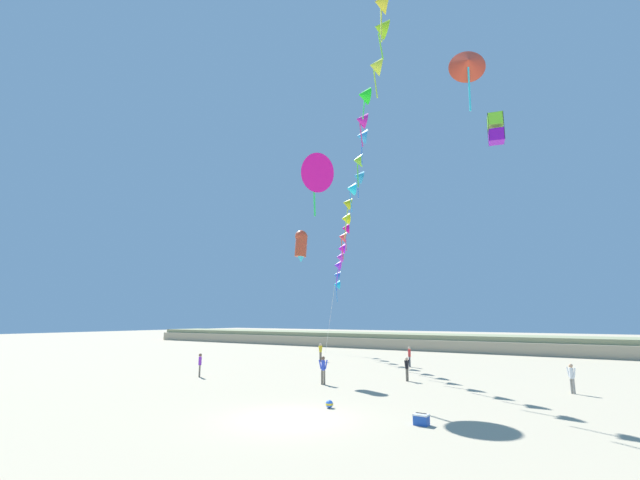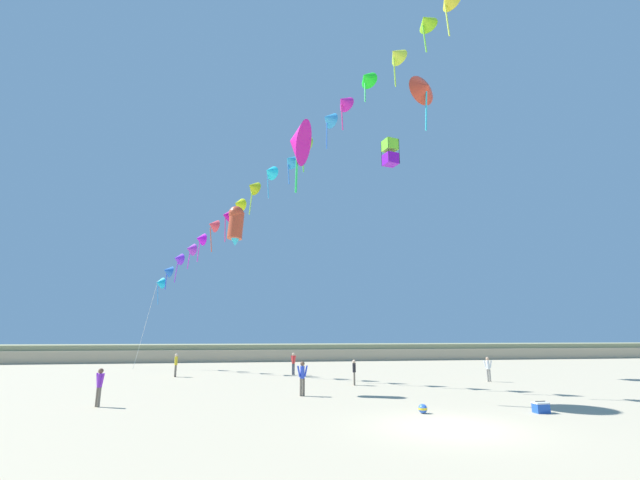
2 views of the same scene
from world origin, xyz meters
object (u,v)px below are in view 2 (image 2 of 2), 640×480
object	(u,v)px
person_mid_center	(293,362)
person_near_right	(354,370)
large_kite_low_lead	(425,88)
person_far_left	(488,367)
large_kite_high_solo	(390,152)
person_near_left	(302,376)
large_kite_outer_drift	(236,224)
beach_ball	(423,409)
person_far_right	(176,363)
large_kite_mid_trail	(297,142)
person_far_center	(99,384)
beach_cooler	(541,407)

from	to	relation	value
person_mid_center	person_near_right	bearing A→B (deg)	-69.42
large_kite_low_lead	person_near_right	bearing A→B (deg)	169.61
person_far_left	large_kite_high_solo	distance (m)	20.01
person_near_left	large_kite_outer_drift	bearing A→B (deg)	144.05
person_near_left	beach_ball	xyz separation A→B (m)	(4.15, -5.86, -0.83)
person_far_right	person_far_left	bearing A→B (deg)	-18.49
large_kite_low_lead	beach_ball	bearing A→B (deg)	-119.65
person_far_left	large_kite_high_solo	size ratio (longest dim) A/B	0.68
person_mid_center	large_kite_mid_trail	distance (m)	18.28
person_near_left	large_kite_mid_trail	size ratio (longest dim) A/B	0.39
person_near_left	large_kite_mid_trail	distance (m)	13.08
large_kite_outer_drift	large_kite_mid_trail	bearing A→B (deg)	-43.02
person_far_center	large_kite_high_solo	xyz separation A→B (m)	(18.78, 13.36, 18.45)
person_far_center	beach_ball	xyz separation A→B (m)	(13.50, -3.93, -0.77)
large_kite_high_solo	beach_cooler	size ratio (longest dim) A/B	4.18
person_near_right	person_far_center	distance (m)	14.66
person_mid_center	person_far_right	size ratio (longest dim) A/B	1.00
large_kite_outer_drift	beach_ball	bearing A→B (deg)	-47.24
large_kite_low_lead	person_near_left	bearing A→B (deg)	-160.42
large_kite_high_solo	beach_cooler	xyz separation A→B (m)	(-0.51, -18.04, -19.19)
person_far_left	beach_cooler	size ratio (longest dim) A/B	2.83
person_far_left	large_kite_outer_drift	distance (m)	19.58
person_far_center	large_kite_outer_drift	bearing A→B (deg)	40.64
person_far_left	beach_ball	xyz separation A→B (m)	(-9.35, -10.72, -0.76)
beach_cooler	person_far_right	bearing A→B (deg)	132.41
person_near_left	person_far_left	distance (m)	14.35
large_kite_outer_drift	person_far_left	bearing A→B (deg)	6.79
beach_ball	person_near_left	bearing A→B (deg)	125.31
person_near_left	person_far_center	distance (m)	9.55
person_near_right	large_kite_outer_drift	size ratio (longest dim) A/B	0.62
large_kite_high_solo	large_kite_outer_drift	size ratio (longest dim) A/B	0.96
person_far_left	person_far_center	xyz separation A→B (m)	(-22.85, -6.79, 0.01)
person_near_right	large_kite_high_solo	world-z (taller)	large_kite_high_solo
large_kite_high_solo	person_far_center	bearing A→B (deg)	-144.57
person_far_left	large_kite_low_lead	bearing A→B (deg)	-159.71
beach_cooler	person_near_left	bearing A→B (deg)	143.52
beach_cooler	person_far_center	bearing A→B (deg)	165.65
person_near_right	beach_cooler	size ratio (longest dim) A/B	2.71
person_near_right	person_far_center	bearing A→B (deg)	-154.68
person_far_right	large_kite_outer_drift	size ratio (longest dim) A/B	0.68
person_mid_center	large_kite_outer_drift	xyz separation A→B (m)	(-4.75, -9.55, 8.78)
person_near_right	large_kite_low_lead	bearing A→B (deg)	-10.39
person_near_left	person_near_right	world-z (taller)	person_near_left
large_kite_high_solo	person_far_right	bearing A→B (deg)	177.84
person_near_left	beach_ball	size ratio (longest dim) A/B	4.81
person_far_center	person_near_right	bearing A→B (deg)	25.32
person_far_right	large_kite_high_solo	bearing A→B (deg)	-2.16
large_kite_low_lead	large_kite_high_solo	world-z (taller)	large_kite_low_lead
large_kite_low_lead	large_kite_outer_drift	xyz separation A→B (m)	(-13.24, -0.55, -11.15)
person_far_center	large_kite_high_solo	bearing A→B (deg)	35.43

